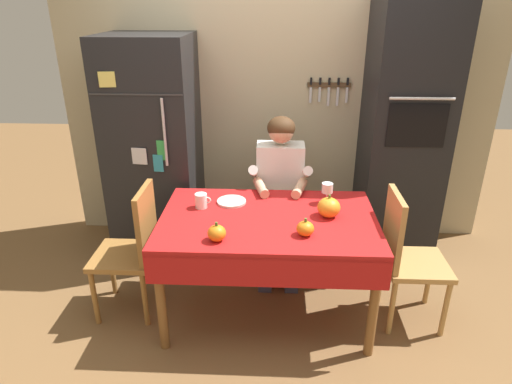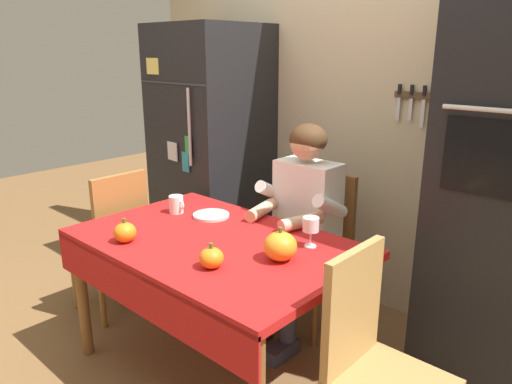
% 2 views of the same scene
% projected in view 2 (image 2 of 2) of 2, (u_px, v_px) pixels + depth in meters
% --- Properties ---
extents(ground_plane, '(10.00, 10.00, 0.00)m').
position_uv_depth(ground_plane, '(204.00, 378.00, 2.49)').
color(ground_plane, brown).
rests_on(ground_plane, ground).
extents(back_wall_assembly, '(3.70, 0.13, 2.60)m').
position_uv_depth(back_wall_assembly, '(363.00, 104.00, 3.04)').
color(back_wall_assembly, '#BCAD89').
rests_on(back_wall_assembly, ground).
extents(refrigerator, '(0.68, 0.71, 1.80)m').
position_uv_depth(refrigerator, '(212.00, 153.00, 3.52)').
color(refrigerator, black).
rests_on(refrigerator, ground).
extents(wall_oven, '(0.60, 0.64, 2.10)m').
position_uv_depth(wall_oven, '(512.00, 181.00, 2.21)').
color(wall_oven, black).
rests_on(wall_oven, ground).
extents(dining_table, '(1.40, 0.90, 0.74)m').
position_uv_depth(dining_table, '(211.00, 257.00, 2.35)').
color(dining_table, brown).
rests_on(dining_table, ground).
extents(chair_behind_person, '(0.40, 0.40, 0.93)m').
position_uv_depth(chair_behind_person, '(318.00, 242.00, 2.90)').
color(chair_behind_person, brown).
rests_on(chair_behind_person, ground).
extents(seated_person, '(0.47, 0.55, 1.25)m').
position_uv_depth(seated_person, '(300.00, 215.00, 2.71)').
color(seated_person, '#38384C').
rests_on(seated_person, ground).
extents(chair_left_side, '(0.40, 0.40, 0.93)m').
position_uv_depth(chair_left_side, '(115.00, 237.00, 2.98)').
color(chair_left_side, '#9E6B33').
rests_on(chair_left_side, ground).
extents(chair_right_side, '(0.40, 0.40, 0.93)m').
position_uv_depth(chair_right_side, '(373.00, 359.00, 1.81)').
color(chair_right_side, tan).
rests_on(chair_right_side, ground).
extents(coffee_mug, '(0.11, 0.08, 0.10)m').
position_uv_depth(coffee_mug, '(176.00, 204.00, 2.72)').
color(coffee_mug, white).
rests_on(coffee_mug, dining_table).
extents(wine_glass, '(0.08, 0.08, 0.14)m').
position_uv_depth(wine_glass, '(311.00, 226.00, 2.23)').
color(wine_glass, white).
rests_on(wine_glass, dining_table).
extents(pumpkin_large, '(0.15, 0.15, 0.15)m').
position_uv_depth(pumpkin_large, '(280.00, 246.00, 2.10)').
color(pumpkin_large, orange).
rests_on(pumpkin_large, dining_table).
extents(pumpkin_medium, '(0.11, 0.11, 0.12)m').
position_uv_depth(pumpkin_medium, '(125.00, 232.00, 2.30)').
color(pumpkin_medium, orange).
rests_on(pumpkin_medium, dining_table).
extents(pumpkin_small, '(0.11, 0.11, 0.11)m').
position_uv_depth(pumpkin_small, '(211.00, 258.00, 2.03)').
color(pumpkin_small, orange).
rests_on(pumpkin_small, dining_table).
extents(serving_tray, '(0.20, 0.20, 0.02)m').
position_uv_depth(serving_tray, '(211.00, 215.00, 2.66)').
color(serving_tray, silver).
rests_on(serving_tray, dining_table).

